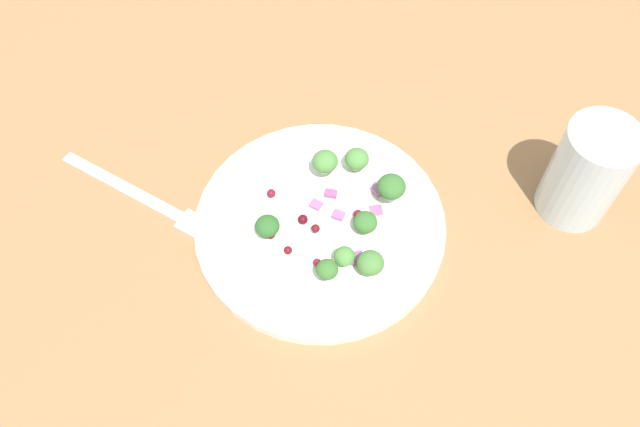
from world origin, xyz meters
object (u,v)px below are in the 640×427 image
object	(u,v)px
fork	(145,198)
broccoli_floret_0	(357,159)
broccoli_floret_1	(325,162)
plate	(320,223)
broccoli_floret_2	(370,263)
water_glass	(587,172)

from	to	relation	value
fork	broccoli_floret_0	bearing A→B (deg)	-8.72
broccoli_floret_1	fork	size ratio (longest dim) A/B	0.18
plate	broccoli_floret_2	size ratio (longest dim) A/B	9.63
plate	broccoli_floret_2	world-z (taller)	broccoli_floret_2
water_glass	fork	bearing A→B (deg)	163.08
broccoli_floret_1	fork	bearing A→B (deg)	170.43
broccoli_floret_1	broccoli_floret_2	distance (cm)	11.70
broccoli_floret_2	plate	bearing A→B (deg)	113.87
water_glass	broccoli_floret_1	bearing A→B (deg)	157.65
plate	water_glass	xyz separation A→B (cm)	(24.90, -4.27, 4.57)
broccoli_floret_2	broccoli_floret_0	bearing A→B (deg)	78.24
plate	fork	distance (cm)	18.03
broccoli_floret_0	broccoli_floret_2	size ratio (longest dim) A/B	0.98
fork	broccoli_floret_1	bearing A→B (deg)	-9.57
broccoli_floret_0	fork	size ratio (longest dim) A/B	0.17
plate	broccoli_floret_1	size ratio (longest dim) A/B	9.42
plate	water_glass	distance (cm)	25.67
broccoli_floret_0	fork	bearing A→B (deg)	171.28
plate	broccoli_floret_0	xyz separation A→B (cm)	(5.26, 4.92, 2.17)
broccoli_floret_1	fork	world-z (taller)	broccoli_floret_1
fork	water_glass	bearing A→B (deg)	-16.92
broccoli_floret_0	fork	distance (cm)	21.73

